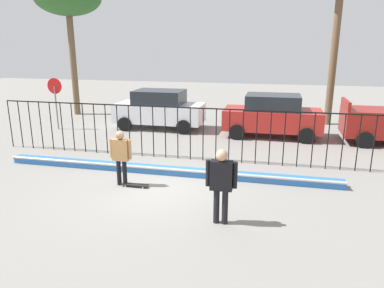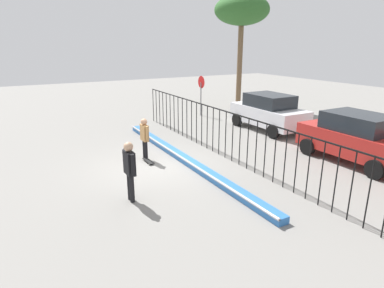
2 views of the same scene
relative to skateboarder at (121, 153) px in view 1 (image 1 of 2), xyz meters
The scene contains 9 objects.
ground_plane 1.36m from the skateboarder, ahead, with size 60.00×60.00×0.00m, color gray.
bowl_coping_ledge 1.76m from the skateboarder, 52.44° to the left, with size 11.00×0.40×0.27m.
perimeter_fence 3.03m from the skateboarder, 72.08° to the left, with size 14.04×0.04×1.91m.
skateboarder is the anchor object (origin of this frame).
skateboard 1.03m from the skateboarder, ahead, with size 0.80×0.20×0.07m.
camera_operator 3.62m from the skateboarder, 27.78° to the right, with size 0.73×0.27×1.80m.
parked_car_white 7.57m from the skateboarder, 99.45° to the left, with size 4.30×2.12×1.90m.
parked_car_red 8.19m from the skateboarder, 59.16° to the left, with size 4.30×2.12×1.90m.
stop_sign 8.70m from the skateboarder, 134.68° to the left, with size 0.76×0.07×2.50m.
Camera 1 is at (3.34, -9.32, 4.03)m, focal length 33.62 mm.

